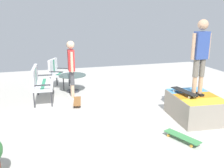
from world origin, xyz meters
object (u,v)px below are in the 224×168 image
object	(u,v)px
person_skater	(201,52)
skateboard_by_bench	(77,101)
skateboard_spare	(182,137)
skateboard_on_ramp	(184,91)
person_watching	(71,65)
patio_bench	(39,81)
skate_ramp	(196,107)
patio_chair_near_house	(56,71)
patio_table	(73,80)

from	to	relation	value
person_skater	skateboard_by_bench	size ratio (longest dim) A/B	2.18
skateboard_spare	skateboard_on_ramp	size ratio (longest dim) A/B	1.00
person_watching	skateboard_by_bench	bearing A→B (deg)	-173.45
patio_bench	person_watching	bearing A→B (deg)	-94.26
skateboard_spare	skateboard_on_ramp	bearing A→B (deg)	-31.70
patio_bench	person_skater	xyz separation A→B (m)	(-2.46, -3.65, 1.05)
skate_ramp	skateboard_spare	distance (m)	1.33
person_skater	skateboard_on_ramp	bearing A→B (deg)	62.39
person_watching	skateboard_spare	size ratio (longest dim) A/B	2.16
person_watching	skateboard_spare	world-z (taller)	person_watching
skate_ramp	person_skater	bearing A→B (deg)	120.43
person_skater	skate_ramp	bearing A→B (deg)	-59.57
patio_chair_near_house	person_watching	xyz separation A→B (m)	(-1.37, -0.37, 0.43)
patio_table	skateboard_spare	xyz separation A→B (m)	(-4.04, -1.69, -0.32)
skateboard_spare	person_skater	bearing A→B (deg)	-44.84
person_watching	skateboard_on_ramp	distance (m)	3.34
skate_ramp	person_skater	size ratio (longest dim) A/B	1.07
patio_table	skate_ramp	bearing A→B (deg)	-139.84
skate_ramp	skateboard_on_ramp	xyz separation A→B (m)	(0.12, 0.29, 0.39)
person_skater	person_watching	bearing A→B (deg)	48.48
person_watching	skateboard_spare	xyz separation A→B (m)	(-3.30, -1.80, -0.96)
skateboard_on_ramp	skate_ramp	bearing A→B (deg)	-111.59
patio_bench	skateboard_by_bench	world-z (taller)	patio_bench
patio_bench	skateboard_on_ramp	size ratio (longest dim) A/B	1.57
skate_ramp	skateboard_by_bench	size ratio (longest dim) A/B	2.34
patio_table	person_watching	distance (m)	0.98
patio_bench	skateboard_on_ramp	distance (m)	4.11
patio_chair_near_house	skateboard_on_ramp	distance (m)	4.58
patio_chair_near_house	skateboard_spare	size ratio (longest dim) A/B	1.25
patio_chair_near_house	skateboard_by_bench	xyz separation A→B (m)	(-1.91, -0.43, -0.53)
patio_table	person_watching	size ratio (longest dim) A/B	0.51
skateboard_by_bench	patio_bench	bearing A→B (deg)	58.96
skateboard_spare	skateboard_on_ramp	world-z (taller)	skateboard_on_ramp
patio_table	skateboard_on_ramp	distance (m)	3.81
patio_bench	skateboard_spare	distance (m)	4.38
skateboard_on_ramp	person_skater	bearing A→B (deg)	-117.61
person_watching	person_skater	bearing A→B (deg)	-131.52
person_watching	person_skater	size ratio (longest dim) A/B	0.99
skateboard_on_ramp	patio_bench	bearing A→B (deg)	55.56
patio_table	skateboard_spare	world-z (taller)	patio_table
person_skater	skateboard_by_bench	distance (m)	3.59
skateboard_spare	patio_table	bearing A→B (deg)	22.72
patio_table	skateboard_spare	bearing A→B (deg)	-157.28
patio_table	skateboard_on_ramp	world-z (taller)	skateboard_on_ramp
skate_ramp	skateboard_on_ramp	distance (m)	0.50
skate_ramp	person_skater	distance (m)	1.36
patio_bench	skateboard_spare	world-z (taller)	patio_bench
skate_ramp	patio_chair_near_house	size ratio (longest dim) A/B	1.88
patio_chair_near_house	patio_table	bearing A→B (deg)	-142.97
patio_bench	skateboard_by_bench	xyz separation A→B (m)	(-0.61, -1.01, -0.53)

